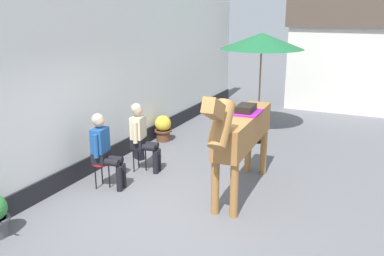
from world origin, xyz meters
name	(u,v)px	position (x,y,z in m)	size (l,w,h in m)	color
ground_plane	(242,155)	(0.00, 3.00, 0.00)	(40.00, 40.00, 0.00)	slate
pub_facade_wall	(104,90)	(-2.55, 1.50, 1.54)	(0.34, 14.00, 3.40)	white
distant_cottage	(344,52)	(1.40, 9.08, 1.80)	(3.40, 2.60, 3.50)	silver
seated_visitor_near	(104,147)	(-1.71, 0.28, 0.78)	(0.61, 0.49, 1.39)	red
seated_visitor_far	(141,134)	(-1.54, 1.27, 0.78)	(0.61, 0.48, 1.39)	black
saddled_horse_center	(241,131)	(0.60, 1.04, 1.16)	(0.53, 3.00, 2.06)	#9E6B38
flower_planter_farthest	(163,128)	(-2.11, 3.17, 0.33)	(0.43, 0.43, 0.64)	brown
cafe_parasol	(262,42)	(-0.19, 4.86, 2.36)	(2.10, 2.10, 2.58)	black
satchel_bag	(138,154)	(-1.97, 1.80, 0.10)	(0.28, 0.12, 0.20)	black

